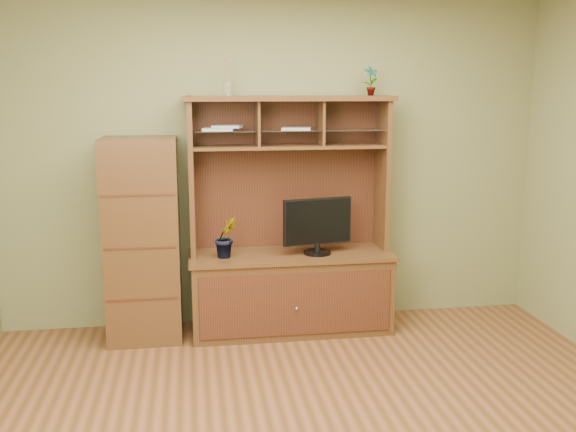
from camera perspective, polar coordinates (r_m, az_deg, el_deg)
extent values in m
cube|color=olive|center=(5.35, -1.27, 4.76)|extent=(4.50, 0.02, 2.70)
cube|color=olive|center=(1.55, 18.80, -12.51)|extent=(4.50, 0.02, 2.70)
cube|color=#412612|center=(5.29, 0.25, -6.86)|extent=(1.60, 0.55, 0.62)
cube|color=#38190F|center=(5.03, 0.75, -7.85)|extent=(1.50, 0.01, 0.50)
sphere|color=silver|center=(5.02, 0.77, -8.24)|extent=(0.02, 0.02, 0.02)
cube|color=#412612|center=(5.20, 0.25, -3.46)|extent=(1.64, 0.59, 0.03)
cube|color=#412612|center=(5.11, -8.61, 3.49)|extent=(0.04, 0.35, 1.25)
cube|color=#412612|center=(5.34, 8.40, 3.83)|extent=(0.04, 0.35, 1.25)
cube|color=#38190F|center=(5.33, -0.18, 3.93)|extent=(1.52, 0.02, 1.25)
cube|color=#412612|center=(5.12, 0.09, 10.42)|extent=(1.66, 0.40, 0.04)
cube|color=#412612|center=(5.14, 0.09, 6.19)|extent=(1.52, 0.32, 0.02)
cube|color=#412612|center=(5.10, -2.76, 8.23)|extent=(0.02, 0.31, 0.35)
cube|color=#412612|center=(5.18, 2.89, 8.27)|extent=(0.02, 0.31, 0.35)
cube|color=silver|center=(5.12, 0.10, 7.62)|extent=(1.50, 0.27, 0.01)
cylinder|color=black|center=(5.17, 2.62, -3.25)|extent=(0.22, 0.22, 0.02)
cylinder|color=black|center=(5.16, 2.62, -2.76)|extent=(0.04, 0.04, 0.07)
cube|color=black|center=(5.11, 2.65, -0.48)|extent=(0.57, 0.15, 0.37)
imported|color=#29531C|center=(5.04, -5.53, -1.87)|extent=(0.21, 0.19, 0.33)
imported|color=#2B6F26|center=(5.26, 7.36, 11.85)|extent=(0.14, 0.10, 0.23)
cylinder|color=silver|center=(5.07, -5.48, 11.17)|extent=(0.06, 0.06, 0.10)
cylinder|color=#8F6847|center=(5.07, -5.52, 12.79)|extent=(0.04, 0.04, 0.18)
cube|color=silver|center=(5.08, -6.19, 7.68)|extent=(0.26, 0.22, 0.02)
cube|color=silver|center=(5.08, -5.40, 7.93)|extent=(0.26, 0.23, 0.02)
cube|color=silver|center=(5.14, 0.75, 7.78)|extent=(0.26, 0.22, 0.02)
cube|color=#412612|center=(5.13, -12.79, -2.09)|extent=(0.57, 0.51, 1.59)
cube|color=#38190F|center=(4.99, -12.80, -7.22)|extent=(0.53, 0.01, 0.02)
cube|color=#38190F|center=(4.88, -13.00, -2.79)|extent=(0.53, 0.01, 0.01)
cube|color=#38190F|center=(4.80, -13.21, 1.82)|extent=(0.53, 0.01, 0.02)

